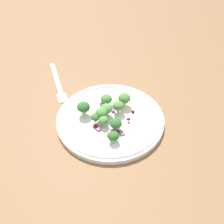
# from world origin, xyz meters

# --- Properties ---
(ground_plane) EXTENTS (1.80, 1.80, 0.02)m
(ground_plane) POSITION_xyz_m (0.00, 0.00, -0.01)
(ground_plane) COLOR brown
(plate) EXTENTS (0.25, 0.25, 0.02)m
(plate) POSITION_xyz_m (0.00, -0.02, 0.01)
(plate) COLOR white
(plate) RESTS_ON ground_plane
(dressing_pool) EXTENTS (0.14, 0.14, 0.00)m
(dressing_pool) POSITION_xyz_m (0.00, -0.02, 0.01)
(dressing_pool) COLOR white
(dressing_pool) RESTS_ON plate
(broccoli_floret_0) EXTENTS (0.02, 0.02, 0.02)m
(broccoli_floret_0) POSITION_xyz_m (-0.02, -0.09, 0.03)
(broccoli_floret_0) COLOR #ADD18E
(broccoli_floret_0) RESTS_ON plate
(broccoli_floret_1) EXTENTS (0.02, 0.02, 0.02)m
(broccoli_floret_1) POSITION_xyz_m (-0.03, -0.04, 0.03)
(broccoli_floret_1) COLOR #ADD18E
(broccoli_floret_1) RESTS_ON plate
(broccoli_floret_2) EXTENTS (0.03, 0.03, 0.03)m
(broccoli_floret_2) POSITION_xyz_m (-0.01, -0.06, 0.03)
(broccoli_floret_2) COLOR #9EC684
(broccoli_floret_2) RESTS_ON plate
(broccoli_floret_3) EXTENTS (0.03, 0.03, 0.03)m
(broccoli_floret_3) POSITION_xyz_m (-0.05, 0.01, 0.04)
(broccoli_floret_3) COLOR #9EC684
(broccoli_floret_3) RESTS_ON plate
(broccoli_floret_4) EXTENTS (0.03, 0.03, 0.03)m
(broccoli_floret_4) POSITION_xyz_m (-0.02, -0.02, 0.04)
(broccoli_floret_4) COLOR #8EB77A
(broccoli_floret_4) RESTS_ON plate
(broccoli_floret_5) EXTENTS (0.03, 0.03, 0.03)m
(broccoli_floret_5) POSITION_xyz_m (0.01, 0.02, 0.03)
(broccoli_floret_5) COLOR #9EC684
(broccoli_floret_5) RESTS_ON plate
(broccoli_floret_6) EXTENTS (0.03, 0.03, 0.03)m
(broccoli_floret_6) POSITION_xyz_m (-0.01, -0.01, 0.03)
(broccoli_floret_6) COLOR #8EB77A
(broccoli_floret_6) RESTS_ON plate
(broccoli_floret_7) EXTENTS (0.03, 0.03, 0.03)m
(broccoli_floret_7) POSITION_xyz_m (0.02, -0.02, 0.04)
(broccoli_floret_7) COLOR #9EC684
(broccoli_floret_7) RESTS_ON plate
(broccoli_floret_8) EXTENTS (0.02, 0.02, 0.02)m
(broccoli_floret_8) POSITION_xyz_m (-0.04, -0.02, 0.03)
(broccoli_floret_8) COLOR #9EC684
(broccoli_floret_8) RESTS_ON plate
(broccoli_floret_9) EXTENTS (0.03, 0.03, 0.03)m
(broccoli_floret_9) POSITION_xyz_m (0.05, 0.00, 0.04)
(broccoli_floret_9) COLOR #ADD18E
(broccoli_floret_9) RESTS_ON plate
(cranberry_0) EXTENTS (0.01, 0.01, 0.01)m
(cranberry_0) POSITION_xyz_m (-0.04, 0.03, 0.02)
(cranberry_0) COLOR maroon
(cranberry_0) RESTS_ON plate
(cranberry_1) EXTENTS (0.01, 0.01, 0.01)m
(cranberry_1) POSITION_xyz_m (0.03, -0.05, 0.02)
(cranberry_1) COLOR maroon
(cranberry_1) RESTS_ON plate
(cranberry_2) EXTENTS (0.01, 0.01, 0.01)m
(cranberry_2) POSITION_xyz_m (0.05, -0.03, 0.02)
(cranberry_2) COLOR #4C0A14
(cranberry_2) RESTS_ON plate
(cranberry_3) EXTENTS (0.01, 0.01, 0.01)m
(cranberry_3) POSITION_xyz_m (-0.01, -0.07, 0.02)
(cranberry_3) COLOR maroon
(cranberry_3) RESTS_ON plate
(cranberry_4) EXTENTS (0.01, 0.01, 0.01)m
(cranberry_4) POSITION_xyz_m (-0.04, -0.04, 0.02)
(cranberry_4) COLOR maroon
(cranberry_4) RESTS_ON plate
(onion_bit_0) EXTENTS (0.01, 0.01, 0.01)m
(onion_bit_0) POSITION_xyz_m (-0.00, -0.08, 0.02)
(onion_bit_0) COLOR #934C84
(onion_bit_0) RESTS_ON plate
(onion_bit_1) EXTENTS (0.01, 0.01, 0.01)m
(onion_bit_1) POSITION_xyz_m (-0.00, 0.02, 0.02)
(onion_bit_1) COLOR #843D75
(onion_bit_1) RESTS_ON plate
(onion_bit_2) EXTENTS (0.01, 0.01, 0.00)m
(onion_bit_2) POSITION_xyz_m (-0.02, -0.07, 0.02)
(onion_bit_2) COLOR #A35B93
(onion_bit_2) RESTS_ON plate
(onion_bit_3) EXTENTS (0.02, 0.02, 0.00)m
(onion_bit_3) POSITION_xyz_m (-0.02, -0.08, 0.02)
(onion_bit_3) COLOR #843D75
(onion_bit_3) RESTS_ON plate
(onion_bit_4) EXTENTS (0.01, 0.01, 0.00)m
(onion_bit_4) POSITION_xyz_m (0.01, -0.01, 0.02)
(onion_bit_4) COLOR #934C84
(onion_bit_4) RESTS_ON plate
(onion_bit_5) EXTENTS (0.01, 0.01, 0.00)m
(onion_bit_5) POSITION_xyz_m (-0.04, -0.05, 0.02)
(onion_bit_5) COLOR #843D75
(onion_bit_5) RESTS_ON plate
(fork) EXTENTS (0.04, 0.19, 0.01)m
(fork) POSITION_xyz_m (-0.07, 0.17, 0.00)
(fork) COLOR silver
(fork) RESTS_ON ground_plane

